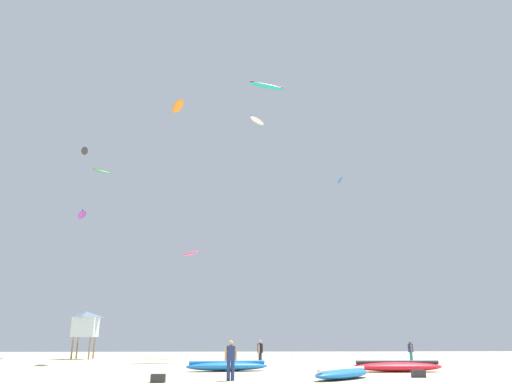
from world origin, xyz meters
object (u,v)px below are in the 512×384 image
(lifeguard_tower, at_px, (86,324))
(kite_aloft_5, at_px, (178,106))
(kite_aloft_4, at_px, (82,215))
(cooler_box, at_px, (418,374))
(person_foreground, at_px, (231,357))
(kite_aloft_0, at_px, (257,121))
(kite_aloft_6, at_px, (190,253))
(kite_grounded_far, at_px, (227,366))
(kite_grounded_near, at_px, (397,366))
(kite_aloft_1, at_px, (85,151))
(kite_aloft_3, at_px, (267,86))
(kite_aloft_2, at_px, (340,180))
(kite_grounded_mid, at_px, (342,374))
(gear_bag, at_px, (158,378))
(kite_aloft_7, at_px, (102,171))
(person_midground, at_px, (411,350))
(person_left, at_px, (260,351))

(lifeguard_tower, height_order, kite_aloft_5, kite_aloft_5)
(kite_aloft_4, bearing_deg, cooler_box, -49.00)
(person_foreground, distance_m, kite_aloft_0, 38.24)
(kite_aloft_5, xyz_separation_m, kite_aloft_6, (0.80, 11.50, -11.54))
(kite_aloft_6, bearing_deg, person_foreground, -82.08)
(person_foreground, height_order, kite_aloft_4, kite_aloft_4)
(kite_grounded_far, xyz_separation_m, cooler_box, (8.56, -5.04, -0.10))
(kite_grounded_near, distance_m, kite_aloft_5, 29.01)
(kite_grounded_far, relative_size, kite_aloft_1, 1.62)
(kite_aloft_3, bearing_deg, kite_aloft_2, 46.05)
(kite_grounded_near, bearing_deg, kite_grounded_mid, -130.61)
(kite_aloft_5, bearing_deg, gear_bag, -83.71)
(kite_aloft_7, bearing_deg, kite_aloft_1, 128.41)
(kite_aloft_0, height_order, kite_aloft_6, kite_aloft_0)
(kite_aloft_2, bearing_deg, kite_grounded_far, -117.43)
(kite_aloft_0, xyz_separation_m, kite_aloft_2, (10.06, 2.91, -6.10))
(person_midground, bearing_deg, kite_aloft_2, -86.55)
(person_foreground, bearing_deg, kite_aloft_6, 179.92)
(kite_aloft_4, distance_m, kite_aloft_6, 12.25)
(kite_grounded_near, distance_m, cooler_box, 3.92)
(gear_bag, xyz_separation_m, kite_aloft_3, (6.40, 22.56, 26.23))
(kite_grounded_far, xyz_separation_m, kite_aloft_7, (-14.40, 23.97, 19.58))
(kite_aloft_3, relative_size, kite_aloft_4, 1.19)
(lifeguard_tower, distance_m, kite_aloft_7, 17.70)
(person_midground, distance_m, kite_aloft_1, 43.98)
(kite_aloft_5, bearing_deg, person_left, -41.47)
(person_foreground, xyz_separation_m, person_left, (2.09, 12.23, 0.02))
(kite_grounded_mid, xyz_separation_m, kite_aloft_2, (8.26, 31.26, 19.56))
(person_foreground, distance_m, kite_aloft_4, 35.82)
(kite_aloft_5, height_order, kite_aloft_6, kite_aloft_5)
(kite_grounded_far, relative_size, kite_aloft_7, 2.24)
(kite_aloft_6, bearing_deg, kite_grounded_mid, -73.11)
(person_foreground, bearing_deg, kite_aloft_4, -159.63)
(gear_bag, bearing_deg, kite_grounded_mid, 8.56)
(person_left, height_order, kite_aloft_6, kite_aloft_6)
(person_left, distance_m, lifeguard_tower, 19.83)
(kite_grounded_far, distance_m, gear_bag, 7.59)
(person_foreground, distance_m, kite_grounded_near, 10.32)
(kite_grounded_far, height_order, kite_aloft_2, kite_aloft_2)
(person_foreground, relative_size, kite_aloft_7, 0.76)
(kite_aloft_0, bearing_deg, kite_aloft_3, -85.38)
(person_midground, bearing_deg, kite_grounded_near, 68.35)
(person_foreground, relative_size, kite_grounded_mid, 0.44)
(kite_grounded_near, relative_size, kite_aloft_7, 2.31)
(kite_grounded_near, xyz_separation_m, kite_grounded_far, (-8.98, 1.15, -0.02))
(person_foreground, height_order, kite_grounded_mid, person_foreground)
(kite_aloft_2, bearing_deg, kite_aloft_0, -163.87)
(cooler_box, relative_size, kite_aloft_7, 0.27)
(cooler_box, height_order, kite_aloft_1, kite_aloft_1)
(person_left, height_order, cooler_box, person_left)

